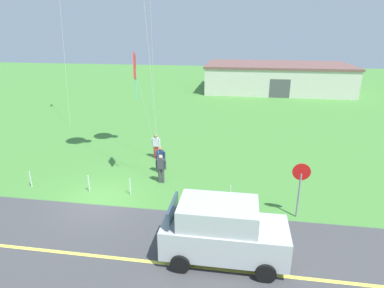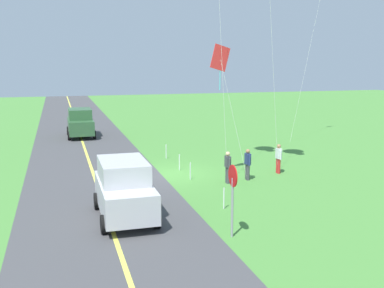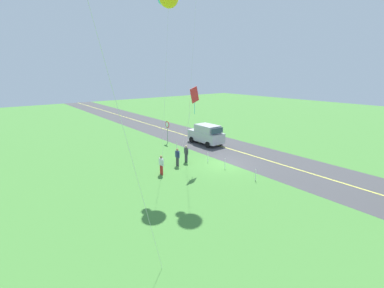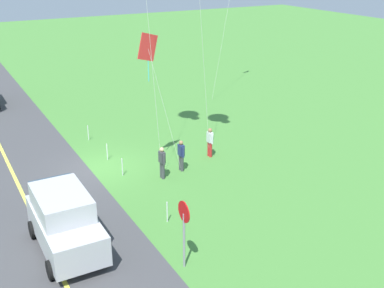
# 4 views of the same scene
# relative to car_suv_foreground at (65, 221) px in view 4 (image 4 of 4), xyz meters

# --- Properties ---
(ground_plane) EXTENTS (120.00, 120.00, 0.10)m
(ground_plane) POSITION_rel_car_suv_foreground_xyz_m (-6.18, 3.36, -1.20)
(ground_plane) COLOR #478438
(asphalt_road) EXTENTS (120.00, 7.00, 0.00)m
(asphalt_road) POSITION_rel_car_suv_foreground_xyz_m (-6.18, -0.64, -1.15)
(asphalt_road) COLOR #424244
(asphalt_road) RESTS_ON ground
(road_centre_stripe) EXTENTS (120.00, 0.16, 0.00)m
(road_centre_stripe) POSITION_rel_car_suv_foreground_xyz_m (-6.18, -0.64, -1.15)
(road_centre_stripe) COLOR #E5E04C
(road_centre_stripe) RESTS_ON asphalt_road
(car_suv_foreground) EXTENTS (4.40, 2.12, 2.24)m
(car_suv_foreground) POSITION_rel_car_suv_foreground_xyz_m (0.00, 0.00, 0.00)
(car_suv_foreground) COLOR #B7B7BC
(car_suv_foreground) RESTS_ON ground
(stop_sign) EXTENTS (0.76, 0.08, 2.56)m
(stop_sign) POSITION_rel_car_suv_foreground_xyz_m (3.08, 3.27, 0.65)
(stop_sign) COLOR gray
(stop_sign) RESTS_ON ground
(person_adult_near) EXTENTS (0.58, 0.22, 1.60)m
(person_adult_near) POSITION_rel_car_suv_foreground_xyz_m (-3.99, 6.86, -0.29)
(person_adult_near) COLOR #3F3F47
(person_adult_near) RESTS_ON ground
(person_adult_companion) EXTENTS (0.58, 0.22, 1.60)m
(person_adult_companion) POSITION_rel_car_suv_foreground_xyz_m (-3.66, 5.65, -0.29)
(person_adult_companion) COLOR #3F3F47
(person_adult_companion) RESTS_ON ground
(person_child_watcher) EXTENTS (0.58, 0.22, 1.60)m
(person_child_watcher) POSITION_rel_car_suv_foreground_xyz_m (-4.83, 9.03, -0.29)
(person_child_watcher) COLOR red
(person_child_watcher) RESTS_ON ground
(kite_red_low) EXTENTS (0.95, 1.85, 6.86)m
(kite_red_low) POSITION_rel_car_suv_foreground_xyz_m (-4.78, 5.61, 4.91)
(kite_red_low) COLOR silver
(kite_red_low) RESTS_ON ground
(fence_post_0) EXTENTS (0.05, 0.05, 0.90)m
(fence_post_0) POSITION_rel_car_suv_foreground_xyz_m (-10.29, 4.06, -0.70)
(fence_post_0) COLOR silver
(fence_post_0) RESTS_ON ground
(fence_post_1) EXTENTS (0.05, 0.05, 0.90)m
(fence_post_1) POSITION_rel_car_suv_foreground_xyz_m (-7.05, 4.06, -0.70)
(fence_post_1) COLOR silver
(fence_post_1) RESTS_ON ground
(fence_post_2) EXTENTS (0.05, 0.05, 0.90)m
(fence_post_2) POSITION_rel_car_suv_foreground_xyz_m (-4.86, 4.06, -0.70)
(fence_post_2) COLOR silver
(fence_post_2) RESTS_ON ground
(fence_post_3) EXTENTS (0.05, 0.05, 0.90)m
(fence_post_3) POSITION_rel_car_suv_foreground_xyz_m (0.11, 4.06, -0.70)
(fence_post_3) COLOR silver
(fence_post_3) RESTS_ON ground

